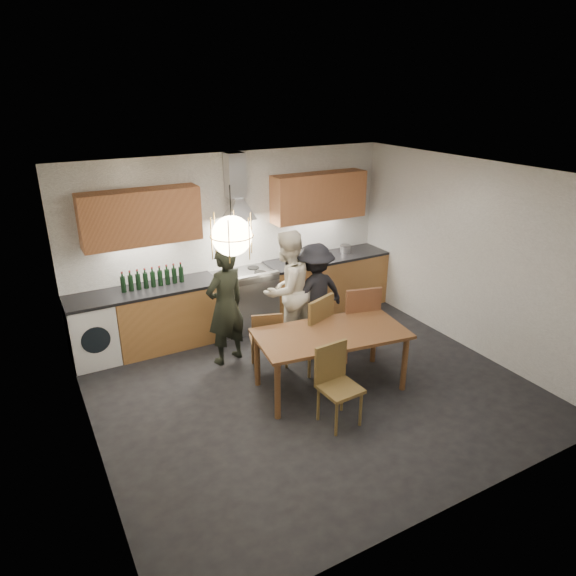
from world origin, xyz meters
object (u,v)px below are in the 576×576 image
chair_back_left (266,338)px  chair_front (336,379)px  person_mid (287,290)px  person_left (226,306)px  dining_table (331,339)px  mixing_bowl (304,259)px  person_right (315,294)px  wine_bottles (153,277)px  stock_pot (345,249)px

chair_back_left → chair_front: chair_front is taller
chair_front → person_mid: (0.39, 1.80, 0.32)m
person_left → person_mid: bearing=164.5°
dining_table → chair_back_left: chair_back_left is taller
chair_front → mixing_bowl: 2.84m
dining_table → chair_back_left: (-0.51, 0.71, -0.18)m
chair_back_left → mixing_bowl: bearing=-116.8°
chair_back_left → mixing_bowl: 1.91m
person_right → chair_back_left: bearing=19.2°
chair_back_left → wine_bottles: 1.81m
person_mid → chair_front: bearing=59.5°
chair_front → stock_pot: size_ratio=5.23×
person_right → mixing_bowl: person_right is taller
person_left → dining_table: bearing=108.3°
chair_back_left → person_left: (-0.33, 0.51, 0.32)m
person_mid → stock_pot: size_ratio=9.78×
stock_pot → person_mid: bearing=-151.4°
stock_pot → wine_bottles: (-3.17, 0.01, 0.08)m
mixing_bowl → stock_pot: bearing=5.0°
chair_back_left → mixing_bowl: (1.32, 1.30, 0.45)m
chair_front → wine_bottles: 2.97m
mixing_bowl → wine_bottles: (-2.34, 0.08, 0.10)m
stock_pot → wine_bottles: wine_bottles is taller
person_left → stock_pot: (2.47, 0.86, 0.16)m
chair_back_left → person_mid: size_ratio=0.51×
chair_back_left → person_right: bearing=-137.5°
person_left → stock_pot: 2.63m
mixing_bowl → dining_table: bearing=-111.8°
dining_table → person_left: person_left is taller
chair_front → stock_pot: (1.94, 2.65, 0.45)m
mixing_bowl → stock_pot: stock_pot is taller
chair_back_left → person_left: person_left is taller
chair_front → person_mid: bearing=74.5°
mixing_bowl → wine_bottles: size_ratio=0.36×
chair_back_left → person_right: (0.99, 0.44, 0.24)m
person_left → chair_back_left: bearing=106.3°
chair_back_left → chair_front: size_ratio=0.95×
chair_back_left → person_mid: 0.87m
dining_table → chair_front: 0.66m
chair_front → person_left: bearing=103.2°
dining_table → mixing_bowl: 2.18m
person_left → mixing_bowl: 1.83m
chair_front → person_right: 1.90m
person_right → mixing_bowl: size_ratio=4.75×
person_right → person_mid: bearing=-17.4°
chair_front → wine_bottles: wine_bottles is taller
wine_bottles → chair_back_left: bearing=-53.4°
person_mid → wine_bottles: person_mid is taller
person_left → person_mid: person_mid is taller
chair_back_left → wine_bottles: bearing=-35.0°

